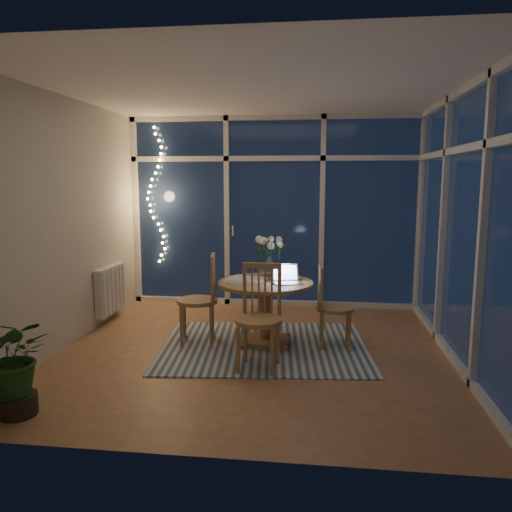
% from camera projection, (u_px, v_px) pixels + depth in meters
% --- Properties ---
extents(floor, '(4.00, 4.00, 0.00)m').
position_uv_depth(floor, '(256.00, 351.00, 5.12)').
color(floor, brown).
rests_on(floor, ground).
extents(ceiling, '(4.00, 4.00, 0.00)m').
position_uv_depth(ceiling, '(256.00, 89.00, 4.73)').
color(ceiling, white).
rests_on(ceiling, wall_back).
extents(wall_back, '(4.00, 0.04, 2.60)m').
position_uv_depth(wall_back, '(274.00, 212.00, 6.89)').
color(wall_back, beige).
rests_on(wall_back, floor).
extents(wall_front, '(4.00, 0.04, 2.60)m').
position_uv_depth(wall_front, '(215.00, 256.00, 2.96)').
color(wall_front, beige).
rests_on(wall_front, floor).
extents(wall_left, '(0.04, 4.00, 2.60)m').
position_uv_depth(wall_left, '(65.00, 223.00, 5.17)').
color(wall_left, beige).
rests_on(wall_left, floor).
extents(wall_right, '(0.04, 4.00, 2.60)m').
position_uv_depth(wall_right, '(468.00, 228.00, 4.68)').
color(wall_right, beige).
rests_on(wall_right, floor).
extents(window_wall_back, '(4.00, 0.10, 2.60)m').
position_uv_depth(window_wall_back, '(274.00, 212.00, 6.85)').
color(window_wall_back, silver).
rests_on(window_wall_back, floor).
extents(window_wall_right, '(0.10, 4.00, 2.60)m').
position_uv_depth(window_wall_right, '(463.00, 228.00, 4.68)').
color(window_wall_right, silver).
rests_on(window_wall_right, floor).
extents(radiator, '(0.10, 0.70, 0.58)m').
position_uv_depth(radiator, '(110.00, 289.00, 6.18)').
color(radiator, silver).
rests_on(radiator, wall_left).
extents(fairy_lights, '(0.24, 0.10, 1.85)m').
position_uv_depth(fairy_lights, '(156.00, 196.00, 6.94)').
color(fairy_lights, '#FFC166').
rests_on(fairy_lights, window_wall_back).
extents(garden_patio, '(12.00, 6.00, 0.10)m').
position_uv_depth(garden_patio, '(312.00, 271.00, 9.97)').
color(garden_patio, black).
rests_on(garden_patio, ground).
extents(garden_fence, '(11.00, 0.08, 1.80)m').
position_uv_depth(garden_fence, '(289.00, 220.00, 10.38)').
color(garden_fence, '#392515').
rests_on(garden_fence, ground).
extents(neighbour_roof, '(7.00, 3.00, 2.20)m').
position_uv_depth(neighbour_roof, '(308.00, 162.00, 13.09)').
color(neighbour_roof, '#373B42').
rests_on(neighbour_roof, ground).
extents(garden_shrubs, '(0.90, 0.90, 0.90)m').
position_uv_depth(garden_shrubs, '(235.00, 256.00, 8.49)').
color(garden_shrubs, black).
rests_on(garden_shrubs, ground).
extents(rug, '(2.29, 1.90, 0.01)m').
position_uv_depth(rug, '(264.00, 346.00, 5.26)').
color(rug, beige).
rests_on(rug, floor).
extents(dining_table, '(1.09, 1.09, 0.68)m').
position_uv_depth(dining_table, '(265.00, 313.00, 5.31)').
color(dining_table, '#8D603F').
rests_on(dining_table, floor).
extents(chair_left, '(0.52, 0.52, 0.98)m').
position_uv_depth(chair_left, '(197.00, 299.00, 5.32)').
color(chair_left, '#8D603F').
rests_on(chair_left, floor).
extents(chair_right, '(0.42, 0.42, 0.88)m').
position_uv_depth(chair_right, '(335.00, 306.00, 5.19)').
color(chair_right, '#8D603F').
rests_on(chair_right, floor).
extents(chair_front, '(0.49, 0.49, 0.99)m').
position_uv_depth(chair_front, '(258.00, 318.00, 4.56)').
color(chair_front, '#8D603F').
rests_on(chair_front, floor).
extents(laptop, '(0.35, 0.32, 0.21)m').
position_uv_depth(laptop, '(288.00, 274.00, 5.14)').
color(laptop, silver).
rests_on(laptop, dining_table).
extents(flower_vase, '(0.22, 0.22, 0.21)m').
position_uv_depth(flower_vase, '(269.00, 267.00, 5.50)').
color(flower_vase, white).
rests_on(flower_vase, dining_table).
extents(bowl, '(0.17, 0.17, 0.04)m').
position_uv_depth(bowl, '(293.00, 278.00, 5.34)').
color(bowl, silver).
rests_on(bowl, dining_table).
extents(newspapers, '(0.45, 0.37, 0.01)m').
position_uv_depth(newspapers, '(246.00, 280.00, 5.32)').
color(newspapers, silver).
rests_on(newspapers, dining_table).
extents(phone, '(0.12, 0.09, 0.01)m').
position_uv_depth(phone, '(279.00, 284.00, 5.11)').
color(phone, black).
rests_on(phone, dining_table).
extents(potted_plant, '(0.67, 0.63, 0.76)m').
position_uv_depth(potted_plant, '(15.00, 366.00, 3.69)').
color(potted_plant, '#184519').
rests_on(potted_plant, floor).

